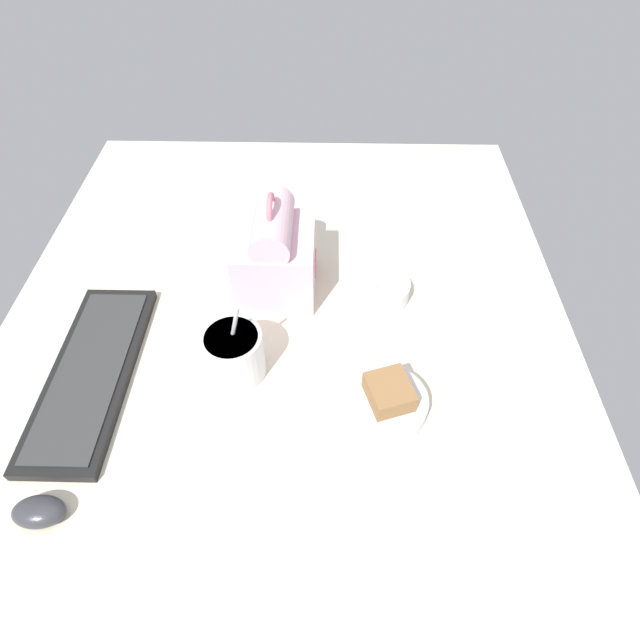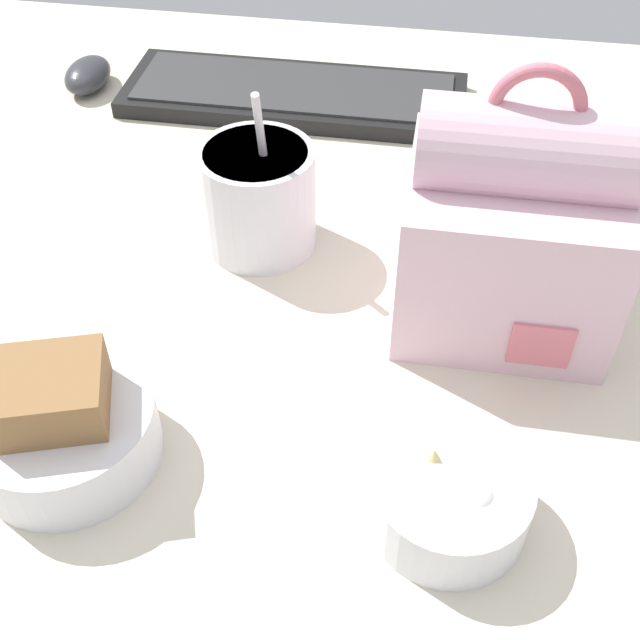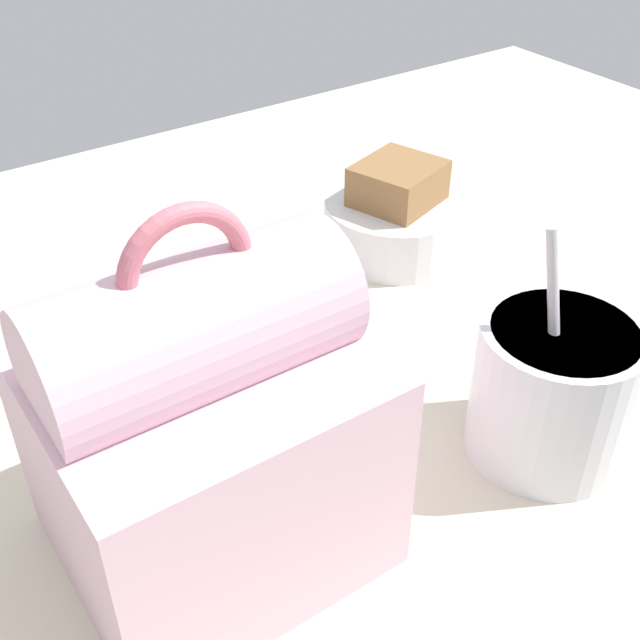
% 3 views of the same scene
% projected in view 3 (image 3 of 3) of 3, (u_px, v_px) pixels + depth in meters
% --- Properties ---
extents(desk_surface, '(1.40, 1.10, 0.02)m').
position_uv_depth(desk_surface, '(372.00, 436.00, 0.56)').
color(desk_surface, beige).
rests_on(desk_surface, ground).
extents(lunch_bag, '(0.17, 0.16, 0.22)m').
position_uv_depth(lunch_bag, '(205.00, 433.00, 0.43)').
color(lunch_bag, beige).
rests_on(lunch_bag, desk_surface).
extents(soup_cup, '(0.10, 0.10, 0.16)m').
position_uv_depth(soup_cup, '(553.00, 388.00, 0.51)').
color(soup_cup, silver).
rests_on(soup_cup, desk_surface).
extents(bento_bowl_sandwich, '(0.13, 0.13, 0.08)m').
position_uv_depth(bento_bowl_sandwich, '(396.00, 218.00, 0.73)').
color(bento_bowl_sandwich, silver).
rests_on(bento_bowl_sandwich, desk_surface).
extents(bento_bowl_snacks, '(0.11, 0.11, 0.05)m').
position_uv_depth(bento_bowl_snacks, '(118.00, 316.00, 0.62)').
color(bento_bowl_snacks, silver).
rests_on(bento_bowl_snacks, desk_surface).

